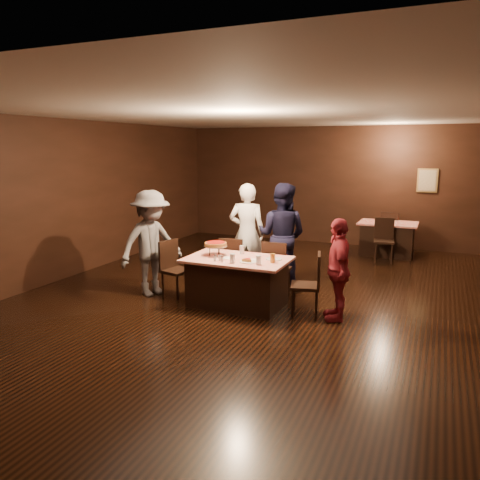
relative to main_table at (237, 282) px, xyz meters
name	(u,v)px	position (x,y,z in m)	size (l,w,h in m)	color
room	(269,169)	(0.33, 0.52, 1.75)	(10.00, 10.04, 3.02)	black
main_table	(237,282)	(0.00, 0.00, 0.00)	(1.60, 1.00, 0.77)	red
back_table	(387,239)	(1.78, 4.62, 0.00)	(1.30, 0.90, 0.77)	red
chair_far_left	(234,263)	(-0.40, 0.75, 0.09)	(0.42, 0.42, 0.95)	black
chair_far_right	(277,268)	(0.40, 0.75, 0.09)	(0.42, 0.42, 0.95)	black
chair_end_left	(177,269)	(-1.10, 0.00, 0.09)	(0.42, 0.42, 0.95)	black
chair_end_right	(305,284)	(1.10, 0.00, 0.09)	(0.42, 0.42, 0.95)	black
chair_back_near	(384,240)	(1.78, 3.92, 0.09)	(0.42, 0.42, 0.95)	black
chair_back_far	(390,231)	(1.78, 5.22, 0.09)	(0.42, 0.42, 0.95)	black
diner_white_jacket	(247,233)	(-0.38, 1.31, 0.54)	(0.67, 0.44, 1.84)	white
diner_navy_hoodie	(282,235)	(0.30, 1.28, 0.55)	(0.91, 0.71, 1.87)	black
diner_grey_knit	(151,243)	(-1.57, -0.04, 0.50)	(1.15, 0.66, 1.78)	slate
diner_red_shirt	(338,269)	(1.57, 0.03, 0.36)	(0.88, 0.36, 1.50)	#A82735
pizza_stand	(216,244)	(-0.40, 0.05, 0.57)	(0.38, 0.38, 0.22)	black
plate_with_slice	(248,261)	(0.25, -0.18, 0.41)	(0.25, 0.25, 0.06)	white
plate_empty	(274,259)	(0.55, 0.15, 0.39)	(0.25, 0.25, 0.01)	white
glass_front_left	(232,258)	(0.05, -0.30, 0.46)	(0.08, 0.08, 0.14)	silver
glass_front_right	(259,260)	(0.45, -0.25, 0.46)	(0.08, 0.08, 0.14)	silver
glass_amber	(273,258)	(0.60, -0.05, 0.46)	(0.08, 0.08, 0.14)	#BF7F26
glass_back	(242,250)	(-0.05, 0.30, 0.46)	(0.08, 0.08, 0.14)	silver
condiments	(219,258)	(-0.18, -0.28, 0.43)	(0.17, 0.10, 0.09)	silver
napkin_center	(255,260)	(0.30, 0.00, 0.39)	(0.16, 0.16, 0.01)	white
napkin_left	(227,258)	(-0.15, -0.05, 0.39)	(0.16, 0.16, 0.01)	white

